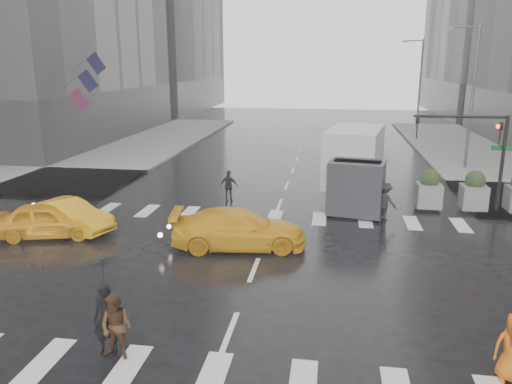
% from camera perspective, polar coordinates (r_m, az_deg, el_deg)
% --- Properties ---
extents(ground, '(120.00, 120.00, 0.00)m').
position_cam_1_polar(ground, '(16.93, -0.23, -8.87)').
color(ground, black).
rests_on(ground, ground).
extents(sidewalk_nw, '(35.00, 35.00, 0.15)m').
position_cam_1_polar(sidewalk_nw, '(40.04, -24.69, 3.70)').
color(sidewalk_nw, slate).
rests_on(sidewalk_nw, ground).
extents(road_markings, '(18.00, 48.00, 0.01)m').
position_cam_1_polar(road_markings, '(16.92, -0.23, -8.86)').
color(road_markings, silver).
rests_on(road_markings, ground).
extents(traffic_signal_pole, '(4.45, 0.42, 4.50)m').
position_cam_1_polar(traffic_signal_pole, '(24.51, 24.31, 5.05)').
color(traffic_signal_pole, black).
rests_on(traffic_signal_pole, ground).
extents(street_lamp_near, '(2.15, 0.22, 9.00)m').
position_cam_1_polar(street_lamp_near, '(34.43, 23.33, 10.47)').
color(street_lamp_near, '#59595B').
rests_on(street_lamp_near, ground).
extents(street_lamp_far, '(2.15, 0.22, 9.00)m').
position_cam_1_polar(street_lamp_far, '(54.03, 18.13, 12.02)').
color(street_lamp_far, '#59595B').
rests_on(street_lamp_far, ground).
extents(planter_west, '(1.10, 1.10, 1.80)m').
position_cam_1_polar(planter_west, '(24.66, 19.17, 0.28)').
color(planter_west, slate).
rests_on(planter_west, ground).
extents(planter_mid, '(1.10, 1.10, 1.80)m').
position_cam_1_polar(planter_mid, '(25.10, 23.65, 0.10)').
color(planter_mid, slate).
rests_on(planter_mid, ground).
extents(flag_cluster, '(2.87, 3.06, 4.69)m').
position_cam_1_polar(flag_cluster, '(38.11, -19.07, 12.19)').
color(flag_cluster, '#59595B').
rests_on(flag_cluster, ground).
extents(pedestrian_black, '(1.11, 1.13, 2.43)m').
position_cam_1_polar(pedestrian_black, '(12.29, -16.93, -10.94)').
color(pedestrian_black, black).
rests_on(pedestrian_black, ground).
extents(pedestrian_brown, '(0.83, 0.68, 1.61)m').
position_cam_1_polar(pedestrian_brown, '(12.40, -15.68, -14.63)').
color(pedestrian_brown, '#492F1A').
rests_on(pedestrian_brown, ground).
extents(pedestrian_far_a, '(0.93, 0.59, 1.55)m').
position_cam_1_polar(pedestrian_far_a, '(24.83, -3.11, 0.69)').
color(pedestrian_far_a, black).
rests_on(pedestrian_far_a, ground).
extents(pedestrian_far_b, '(1.23, 1.10, 1.67)m').
position_cam_1_polar(pedestrian_far_b, '(22.56, 14.52, -1.04)').
color(pedestrian_far_b, black).
rests_on(pedestrian_far_b, ground).
extents(taxi_front, '(4.36, 2.64, 1.39)m').
position_cam_1_polar(taxi_front, '(21.40, -22.69, -2.98)').
color(taxi_front, '#F7A90D').
rests_on(taxi_front, ground).
extents(taxi_mid, '(4.18, 2.55, 1.30)m').
position_cam_1_polar(taxi_mid, '(21.81, -20.64, -2.58)').
color(taxi_mid, '#F7A90D').
rests_on(taxi_mid, ground).
extents(taxi_rear, '(4.66, 2.67, 1.45)m').
position_cam_1_polar(taxi_rear, '(18.64, -1.96, -4.24)').
color(taxi_rear, '#F7A90D').
rests_on(taxi_rear, ground).
extents(box_truck, '(2.49, 6.63, 3.52)m').
position_cam_1_polar(box_truck, '(25.11, 11.23, 3.17)').
color(box_truck, '#BDBDBF').
rests_on(box_truck, ground).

